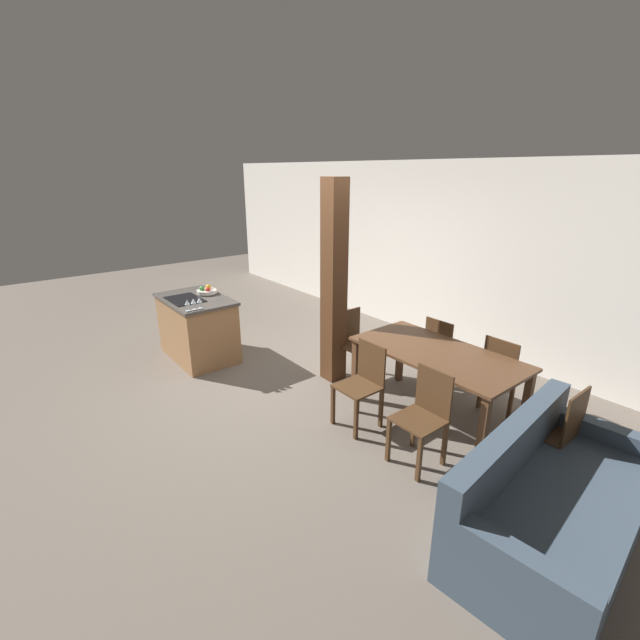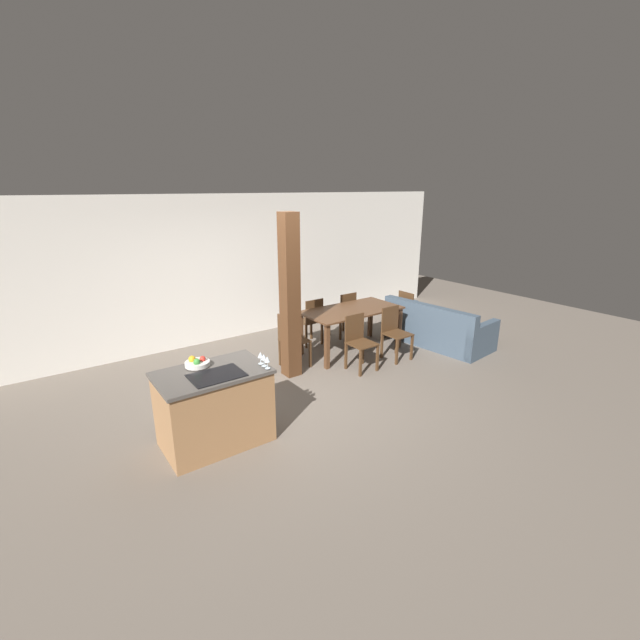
{
  "view_description": "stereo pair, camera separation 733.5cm",
  "coord_description": "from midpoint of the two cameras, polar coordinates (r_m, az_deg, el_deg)",
  "views": [
    {
      "loc": [
        4.16,
        -2.63,
        2.55
      ],
      "look_at": [
        0.6,
        0.2,
        0.95
      ],
      "focal_mm": 24.0,
      "sensor_mm": 36.0,
      "label": 1
    },
    {
      "loc": [
        -2.89,
        -4.64,
        2.82
      ],
      "look_at": [
        0.6,
        0.2,
        0.95
      ],
      "focal_mm": 24.0,
      "sensor_mm": 36.0,
      "label": 2
    }
  ],
  "objects": [
    {
      "name": "dining_chair_foot_end",
      "position": [
        5.53,
        -7.49,
        -6.38
      ],
      "size": [
        0.4,
        0.4,
        0.89
      ],
      "rotation": [
        0.0,
        0.0,
        -1.57
      ],
      "color": "#472D19",
      "rests_on": "ground_plane"
    },
    {
      "name": "wine_glass_near",
      "position": [
        3.63,
        -56.17,
        -18.76
      ],
      "size": [
        0.06,
        0.06,
        0.14
      ],
      "color": "silver",
      "rests_on": "kitchen_island"
    },
    {
      "name": "dining_chair_near_left",
      "position": [
        4.46,
        -22.4,
        -13.8
      ],
      "size": [
        0.4,
        0.4,
        0.89
      ],
      "color": "#472D19",
      "rests_on": "ground_plane"
    },
    {
      "name": "dining_chair_head_end",
      "position": [
        5.0,
        -34.03,
        -12.1
      ],
      "size": [
        0.4,
        0.4,
        0.89
      ],
      "rotation": [
        0.0,
        0.0,
        1.57
      ],
      "color": "#472D19",
      "rests_on": "ground_plane"
    },
    {
      "name": "timber_post",
      "position": [
        4.5,
        -37.36,
        -5.04
      ],
      "size": [
        0.24,
        0.24,
        2.48
      ],
      "color": "#4C2D19",
      "rests_on": "ground_plane"
    },
    {
      "name": "dining_chair_far_right",
      "position": [
        5.81,
        -18.17,
        -5.91
      ],
      "size": [
        0.4,
        0.4,
        0.89
      ],
      "rotation": [
        0.0,
        0.0,
        3.14
      ],
      "color": "#472D19",
      "rests_on": "ground_plane"
    },
    {
      "name": "kitchen_island",
      "position": [
        4.36,
        -59.69,
        -23.12
      ],
      "size": [
        1.2,
        0.76,
        0.9
      ],
      "color": "#9E7047",
      "rests_on": "ground_plane"
    },
    {
      "name": "fruit_bowl",
      "position": [
        4.34,
        -61.28,
        -16.2
      ],
      "size": [
        0.28,
        0.28,
        0.11
      ],
      "color": "silver",
      "rests_on": "kitchen_island"
    },
    {
      "name": "dining_chair_far_left",
      "position": [
        5.66,
        -25.79,
        -7.47
      ],
      "size": [
        0.4,
        0.4,
        0.89
      ],
      "rotation": [
        0.0,
        0.0,
        3.14
      ],
      "color": "#472D19",
      "rests_on": "ground_plane"
    },
    {
      "name": "wall_back",
      "position": [
        6.6,
        -40.39,
        1.53
      ],
      "size": [
        11.2,
        0.08,
        2.7
      ],
      "color": "silver",
      "rests_on": "ground_plane"
    },
    {
      "name": "dining_chair_near_right",
      "position": [
        4.65,
        -12.82,
        -11.49
      ],
      "size": [
        0.4,
        0.4,
        0.89
      ],
      "color": "#472D19",
      "rests_on": "ground_plane"
    },
    {
      "name": "wine_glass_far",
      "position": [
        3.75,
        -55.36,
        -17.49
      ],
      "size": [
        0.06,
        0.06,
        0.14
      ],
      "color": "silver",
      "rests_on": "kitchen_island"
    },
    {
      "name": "dining_table",
      "position": [
        5.04,
        -20.21,
        -7.33
      ],
      "size": [
        1.75,
        0.9,
        0.78
      ],
      "color": "#51331E",
      "rests_on": "ground_plane"
    },
    {
      "name": "wine_glass_middle",
      "position": [
        3.69,
        -55.76,
        -18.11
      ],
      "size": [
        0.06,
        0.06,
        0.14
      ],
      "color": "silver",
      "rests_on": "kitchen_island"
    },
    {
      "name": "couch",
      "position": [
        5.24,
        -1.01,
        -9.96
      ],
      "size": [
        1.09,
        1.97,
        0.81
      ],
      "rotation": [
        0.0,
        0.0,
        1.67
      ],
      "color": "#3D4C5B",
      "rests_on": "ground_plane"
    },
    {
      "name": "ground_plane",
      "position": [
        4.57,
        -38.99,
        -23.08
      ],
      "size": [
        16.0,
        16.0,
        0.0
      ],
      "primitive_type": "plane",
      "color": "#665B51"
    }
  ]
}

